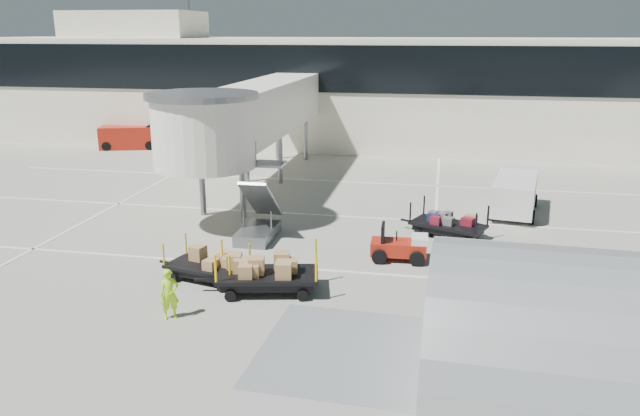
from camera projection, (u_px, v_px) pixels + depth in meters
The scene contains 11 objects.
ground at pixel (256, 287), 21.56m from camera, with size 140.00×140.00×0.00m, color #A5A193.
lane_markings at pixel (298, 212), 30.49m from camera, with size 40.00×30.00×0.02m.
terminal at pixel (360, 89), 48.76m from camera, with size 64.00×12.11×15.20m.
jet_bridge at pixel (248, 115), 32.69m from camera, with size 5.70×20.40×6.03m.
baggage_tug at pixel (400, 247), 24.00m from camera, with size 2.20×1.45×1.41m.
suitcase_cart at pixel (447, 225), 26.68m from camera, with size 3.78×2.61×1.48m.
box_cart_near at pixel (266, 274), 20.96m from camera, with size 4.27×2.36×1.64m.
box_cart_far at pixel (205, 267), 22.00m from camera, with size 3.61×2.09×1.38m.
ground_worker at pixel (169, 294), 19.03m from camera, with size 0.58×0.38×1.60m, color #93D516.
minivan at pixel (515, 192), 30.12m from camera, with size 2.63×4.84×1.74m.
belt_loader at pixel (130, 137), 46.71m from camera, with size 4.85×2.93×2.20m.
Camera 1 is at (6.01, -19.18, 8.55)m, focal length 35.00 mm.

